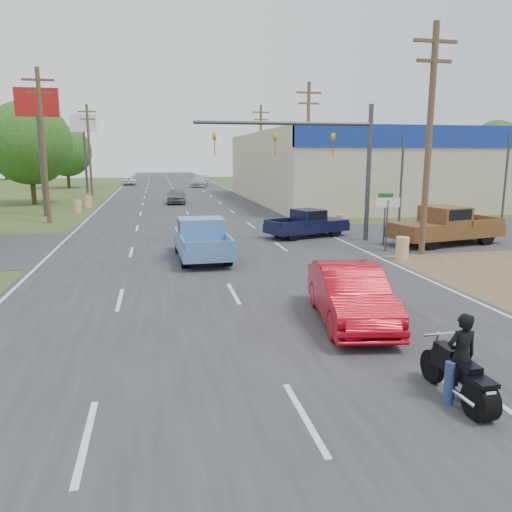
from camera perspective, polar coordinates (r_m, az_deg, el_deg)
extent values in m
plane|color=#34431B|center=(9.07, 5.55, -17.96)|extent=(200.00, 200.00, 0.00)
cube|color=#2D2D30|center=(47.81, -8.46, 5.96)|extent=(15.00, 180.00, 0.02)
cube|color=#2D2D30|center=(26.04, -5.93, 1.54)|extent=(120.00, 10.00, 0.02)
cube|color=brown|center=(22.49, 25.45, -1.09)|extent=(8.00, 18.00, 0.01)
cube|color=#B7A88C|center=(58.67, 24.90, 9.25)|extent=(50.00, 28.00, 6.60)
cylinder|color=#4C3823|center=(23.73, 19.14, 12.14)|extent=(0.28, 0.28, 10.00)
cube|color=#4C3823|center=(24.20, 19.83, 22.11)|extent=(2.00, 0.14, 0.14)
cube|color=#4C3823|center=(24.05, 19.70, 20.25)|extent=(1.60, 0.14, 0.14)
cylinder|color=#4C3823|center=(40.33, 5.94, 12.14)|extent=(0.28, 0.28, 10.00)
cube|color=#4C3823|center=(40.61, 6.07, 18.07)|extent=(2.00, 0.14, 0.14)
cube|color=#4C3823|center=(40.52, 6.04, 16.95)|extent=(1.60, 0.14, 0.14)
cylinder|color=#4C3823|center=(57.78, 0.56, 11.95)|extent=(0.28, 0.28, 10.00)
cube|color=#4C3823|center=(57.97, 0.57, 16.11)|extent=(2.00, 0.14, 0.14)
cube|color=#4C3823|center=(57.91, 0.57, 15.32)|extent=(1.60, 0.14, 0.14)
cylinder|color=#4C3823|center=(36.26, -23.13, 11.39)|extent=(0.28, 0.28, 10.00)
cube|color=#4C3823|center=(36.57, -23.67, 17.97)|extent=(2.00, 0.14, 0.14)
cube|color=#4C3823|center=(36.47, -23.56, 16.72)|extent=(1.60, 0.14, 0.14)
cylinder|color=#4C3823|center=(59.98, -18.51, 11.36)|extent=(0.28, 0.28, 10.00)
cube|color=#4C3823|center=(60.16, -18.77, 15.35)|extent=(2.00, 0.14, 0.14)
cube|color=#4C3823|center=(60.11, -18.72, 14.60)|extent=(1.60, 0.14, 0.14)
cylinder|color=#422D19|center=(50.86, -24.13, 7.24)|extent=(0.44, 0.44, 3.24)
sphere|color=#184D16|center=(50.80, -24.50, 11.69)|extent=(7.56, 7.56, 7.56)
cylinder|color=#422D19|center=(74.56, -20.65, 8.37)|extent=(0.44, 0.44, 2.88)
sphere|color=#184D16|center=(74.50, -20.84, 11.07)|extent=(6.72, 6.72, 6.72)
cylinder|color=#422D19|center=(96.49, 25.50, 8.74)|extent=(0.44, 0.44, 3.60)
sphere|color=#184D16|center=(96.47, 25.73, 11.34)|extent=(8.40, 8.40, 8.40)
cylinder|color=#422D19|center=(107.57, 6.31, 9.88)|extent=(0.44, 0.44, 3.42)
sphere|color=#184D16|center=(107.54, 6.36, 12.10)|extent=(7.98, 7.98, 7.98)
cylinder|color=#422D19|center=(106.24, -26.71, 8.83)|extent=(0.44, 0.44, 3.78)
sphere|color=#184D16|center=(106.23, -26.94, 11.31)|extent=(8.82, 8.82, 8.82)
cylinder|color=orange|center=(22.47, 16.36, 0.84)|extent=(0.56, 0.56, 1.00)
cylinder|color=orange|center=(30.30, 9.63, 3.77)|extent=(0.56, 0.56, 1.00)
cylinder|color=orange|center=(42.18, -19.70, 5.38)|extent=(0.56, 0.56, 1.00)
cylinder|color=orange|center=(46.09, -18.63, 5.90)|extent=(0.56, 0.56, 1.00)
cylinder|color=#3F3F44|center=(40.38, -23.34, 10.57)|extent=(0.30, 0.30, 9.00)
cube|color=#B21414|center=(40.55, -23.77, 15.79)|extent=(3.00, 0.35, 2.00)
cylinder|color=#3F3F44|center=(64.07, -18.94, 10.85)|extent=(0.30, 0.30, 9.00)
cube|color=white|center=(64.18, -19.16, 14.15)|extent=(3.00, 0.35, 2.00)
cylinder|color=#3F3F44|center=(24.21, 14.70, 3.34)|extent=(0.08, 0.08, 2.40)
cube|color=white|center=(24.09, 14.83, 5.93)|extent=(1.20, 0.05, 0.45)
cylinder|color=#3F3F44|center=(25.81, 14.46, 3.83)|extent=(0.08, 0.08, 2.40)
cube|color=#0C591E|center=(25.68, 14.60, 6.71)|extent=(0.80, 0.04, 0.22)
cylinder|color=#3F3F44|center=(26.86, 12.72, 9.12)|extent=(0.24, 0.24, 7.00)
cylinder|color=#3F3F44|center=(25.41, 3.33, 14.90)|extent=(9.00, 0.18, 0.18)
imported|color=gold|center=(26.12, 8.79, 13.71)|extent=(0.18, 0.40, 1.10)
imported|color=gold|center=(25.26, 2.19, 13.91)|extent=(0.18, 0.40, 1.10)
imported|color=gold|center=(24.74, -4.79, 13.94)|extent=(0.18, 0.40, 1.10)
imported|color=#AE0814|center=(13.63, 10.75, -4.40)|extent=(2.32, 4.89, 1.55)
cylinder|color=black|center=(9.63, 24.30, -14.89)|extent=(0.35, 0.68, 0.67)
cylinder|color=black|center=(10.71, 19.47, -11.81)|extent=(0.14, 0.67, 0.67)
cube|color=black|center=(10.06, 21.78, -11.70)|extent=(0.26, 1.22, 0.30)
cube|color=black|center=(10.18, 21.05, -10.14)|extent=(0.28, 0.57, 0.22)
cube|color=black|center=(9.78, 22.88, -11.44)|extent=(0.32, 0.57, 0.10)
cylinder|color=white|center=(10.33, 20.19, -8.37)|extent=(0.66, 0.07, 0.05)
cube|color=white|center=(9.38, 25.26, -14.19)|extent=(0.18, 0.03, 0.12)
imported|color=black|center=(9.88, 22.36, -11.07)|extent=(0.60, 0.40, 1.61)
cylinder|color=black|center=(23.38, -8.83, 1.35)|extent=(0.34, 0.84, 0.83)
cylinder|color=black|center=(23.56, -4.60, 1.53)|extent=(0.34, 0.84, 0.83)
cylinder|color=black|center=(20.20, -8.12, -0.20)|extent=(0.34, 0.84, 0.83)
cylinder|color=black|center=(20.42, -3.25, 0.02)|extent=(0.34, 0.84, 0.83)
cube|color=#5888BD|center=(21.83, -6.24, 1.32)|extent=(2.24, 5.46, 0.54)
cube|color=#5888BD|center=(23.36, -6.74, 2.82)|extent=(2.03, 2.11, 0.19)
cube|color=#5888BD|center=(21.83, -6.31, 3.19)|extent=(1.96, 1.68, 0.88)
cube|color=black|center=(21.80, -6.32, 3.60)|extent=(1.99, 1.36, 0.47)
cube|color=#5888BD|center=(19.17, -5.31, 1.20)|extent=(1.91, 0.14, 0.31)
cylinder|color=black|center=(29.18, 7.20, 3.27)|extent=(0.76, 0.48, 0.71)
cylinder|color=black|center=(28.01, 9.03, 2.88)|extent=(0.76, 0.48, 0.71)
cylinder|color=black|center=(27.63, 2.57, 2.89)|extent=(0.76, 0.48, 0.71)
cylinder|color=black|center=(26.39, 4.29, 2.47)|extent=(0.76, 0.48, 0.71)
cube|color=black|center=(27.75, 5.83, 3.29)|extent=(4.95, 3.13, 0.46)
cube|color=black|center=(28.52, 8.13, 4.05)|extent=(2.20, 2.16, 0.16)
cube|color=black|center=(27.72, 6.01, 4.54)|extent=(1.83, 1.99, 0.76)
cube|color=black|center=(27.70, 6.02, 4.81)|extent=(1.58, 1.94, 0.40)
cube|color=black|center=(26.46, 1.82, 3.73)|extent=(0.58, 1.58, 0.27)
cylinder|color=black|center=(25.22, 19.37, 1.65)|extent=(0.95, 0.51, 0.90)
cylinder|color=black|center=(26.63, 16.66, 2.30)|extent=(0.95, 0.51, 0.90)
cylinder|color=black|center=(27.68, 24.78, 2.06)|extent=(0.95, 0.51, 0.90)
cylinder|color=black|center=(28.97, 22.04, 2.65)|extent=(0.95, 0.51, 0.90)
cube|color=brown|center=(27.05, 20.84, 2.70)|extent=(6.18, 3.37, 0.58)
cube|color=brown|center=(25.83, 18.06, 3.34)|extent=(2.60, 2.54, 0.20)
cube|color=brown|center=(26.88, 20.77, 4.30)|extent=(2.13, 2.38, 0.96)
cube|color=black|center=(26.86, 20.79, 4.66)|extent=(1.80, 2.35, 0.51)
cube|color=brown|center=(29.04, 25.01, 3.82)|extent=(0.50, 2.04, 0.34)
imported|color=slate|center=(47.76, -9.09, 6.80)|extent=(1.95, 4.36, 1.46)
imported|color=#B8B8BD|center=(73.52, -6.51, 8.48)|extent=(3.08, 5.72, 1.57)
imported|color=white|center=(79.85, -14.27, 8.29)|extent=(2.03, 4.30, 1.19)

